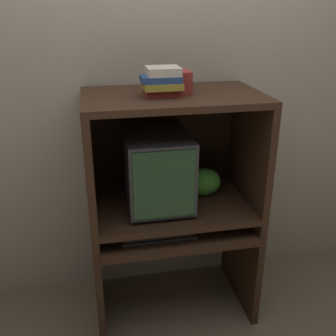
{
  "coord_description": "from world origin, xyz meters",
  "views": [
    {
      "loc": [
        -0.44,
        -1.74,
        1.85
      ],
      "look_at": [
        -0.03,
        0.3,
        0.98
      ],
      "focal_mm": 42.0,
      "sensor_mm": 36.0,
      "label": 1
    }
  ],
  "objects_px": {
    "mouse": "(205,229)",
    "storage_box": "(174,82)",
    "keyboard": "(158,235)",
    "snack_bag": "(204,182)",
    "crt_monitor": "(157,169)",
    "book_stack": "(162,81)"
  },
  "relations": [
    {
      "from": "book_stack",
      "to": "mouse",
      "type": "bearing_deg",
      "value": -27.61
    },
    {
      "from": "mouse",
      "to": "storage_box",
      "type": "bearing_deg",
      "value": 128.49
    },
    {
      "from": "snack_bag",
      "to": "book_stack",
      "type": "bearing_deg",
      "value": -156.16
    },
    {
      "from": "keyboard",
      "to": "crt_monitor",
      "type": "bearing_deg",
      "value": 81.14
    },
    {
      "from": "mouse",
      "to": "snack_bag",
      "type": "height_order",
      "value": "snack_bag"
    },
    {
      "from": "crt_monitor",
      "to": "keyboard",
      "type": "height_order",
      "value": "crt_monitor"
    },
    {
      "from": "mouse",
      "to": "book_stack",
      "type": "relative_size",
      "value": 0.31
    },
    {
      "from": "mouse",
      "to": "snack_bag",
      "type": "relative_size",
      "value": 0.3
    },
    {
      "from": "mouse",
      "to": "book_stack",
      "type": "distance_m",
      "value": 0.87
    },
    {
      "from": "crt_monitor",
      "to": "keyboard",
      "type": "distance_m",
      "value": 0.37
    },
    {
      "from": "snack_bag",
      "to": "storage_box",
      "type": "xyz_separation_m",
      "value": [
        -0.2,
        -0.06,
        0.63
      ]
    },
    {
      "from": "mouse",
      "to": "book_stack",
      "type": "height_order",
      "value": "book_stack"
    },
    {
      "from": "book_stack",
      "to": "keyboard",
      "type": "bearing_deg",
      "value": -112.02
    },
    {
      "from": "storage_box",
      "to": "snack_bag",
      "type": "bearing_deg",
      "value": 15.32
    },
    {
      "from": "crt_monitor",
      "to": "snack_bag",
      "type": "relative_size",
      "value": 2.22
    },
    {
      "from": "keyboard",
      "to": "snack_bag",
      "type": "bearing_deg",
      "value": 36.63
    },
    {
      "from": "crt_monitor",
      "to": "book_stack",
      "type": "bearing_deg",
      "value": -68.36
    },
    {
      "from": "keyboard",
      "to": "snack_bag",
      "type": "height_order",
      "value": "snack_bag"
    },
    {
      "from": "crt_monitor",
      "to": "storage_box",
      "type": "distance_m",
      "value": 0.5
    },
    {
      "from": "keyboard",
      "to": "storage_box",
      "type": "distance_m",
      "value": 0.85
    },
    {
      "from": "crt_monitor",
      "to": "book_stack",
      "type": "relative_size",
      "value": 2.25
    },
    {
      "from": "crt_monitor",
      "to": "book_stack",
      "type": "xyz_separation_m",
      "value": [
        0.02,
        -0.05,
        0.51
      ]
    }
  ]
}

